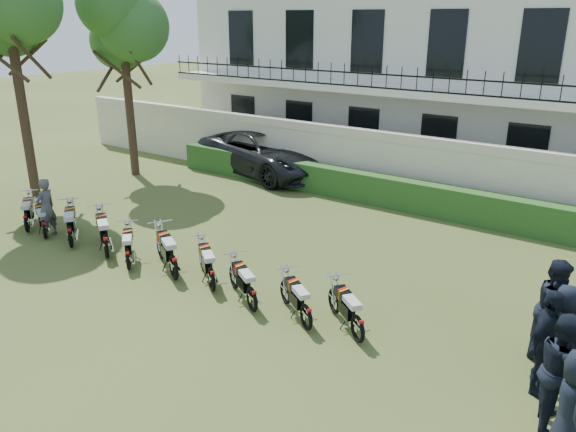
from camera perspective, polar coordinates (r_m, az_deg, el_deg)
name	(u,v)px	position (r m, az deg, el deg)	size (l,w,h in m)	color
ground	(220,275)	(13.89, -6.95, -5.93)	(100.00, 100.00, 0.00)	#3F4F1F
perimeter_wall	(373,163)	(19.78, 8.66, 5.37)	(30.00, 0.35, 2.30)	beige
hedge	(388,192)	(18.84, 10.15, 2.46)	(18.00, 0.60, 1.00)	#254819
building	(443,74)	(24.77, 15.47, 13.72)	(20.40, 9.60, 7.40)	silver
tree_west_near	(122,19)	(22.54, -16.54, 18.68)	(3.40, 3.20, 7.90)	#473323
motorcycle_0	(26,218)	(17.91, -25.07, -0.22)	(1.48, 1.14, 0.97)	black
motorcycle_1	(43,225)	(17.21, -23.60, -0.84)	(1.56, 0.88, 0.93)	black
motorcycle_2	(70,232)	(16.23, -21.28, -1.49)	(1.60, 1.24, 1.06)	black
motorcycle_3	(105,241)	(15.22, -18.06, -2.40)	(1.74, 1.17, 1.09)	black
motorcycle_4	(128,254)	(14.39, -15.97, -3.77)	(1.34, 1.20, 0.94)	black
motorcycle_5	(173,261)	(13.57, -11.57, -4.51)	(1.78, 1.07, 1.09)	black
motorcycle_6	(211,274)	(12.90, -7.79, -5.82)	(1.51, 1.15, 0.99)	black
motorcycle_7	(252,294)	(11.97, -3.69, -7.87)	(1.55, 0.98, 0.96)	black
motorcycle_8	(306,311)	(11.32, 1.88, -9.63)	(1.46, 1.01, 0.93)	black
motorcycle_9	(358,323)	(10.99, 7.12, -10.69)	(1.44, 1.11, 0.95)	black
suv	(265,153)	(22.41, -2.32, 6.43)	(2.84, 6.16, 1.71)	black
inspector	(46,208)	(17.29, -23.36, 0.77)	(0.62, 0.41, 1.70)	#545459
officer_0	(573,407)	(9.09, 27.01, -16.88)	(0.84, 0.55, 1.73)	black
officer_1	(563,371)	(9.64, 26.14, -13.94)	(0.92, 0.71, 1.89)	black
officer_2	(546,343)	(10.25, 24.74, -11.67)	(1.11, 0.46, 1.89)	black
officer_3	(564,335)	(10.71, 26.21, -10.76)	(0.88, 0.57, 1.80)	black
officer_4	(556,309)	(11.36, 25.56, -8.56)	(0.93, 0.73, 1.92)	black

